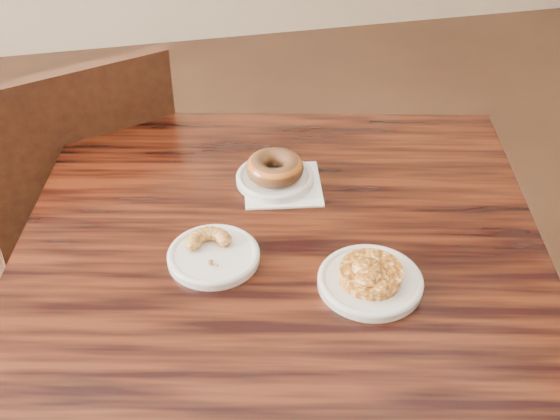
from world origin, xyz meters
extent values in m
cube|color=black|center=(0.04, -0.03, 0.38)|extent=(1.06, 1.06, 0.75)
cube|color=white|center=(0.08, 0.14, 0.75)|extent=(0.16, 0.16, 0.00)
cylinder|color=silver|center=(0.07, 0.15, 0.76)|extent=(0.14, 0.14, 0.01)
cylinder|color=white|center=(-0.07, -0.04, 0.76)|extent=(0.15, 0.15, 0.01)
cylinder|color=silver|center=(0.16, -0.15, 0.76)|extent=(0.16, 0.16, 0.01)
torus|color=#973C16|center=(0.07, 0.15, 0.78)|extent=(0.11, 0.11, 0.04)
camera|label=1|loc=(-0.14, -0.89, 1.51)|focal=45.00mm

